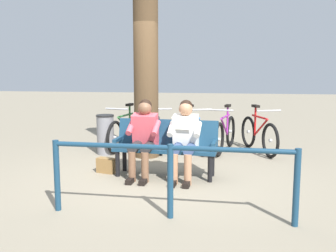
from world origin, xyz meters
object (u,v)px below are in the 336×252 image
at_px(litter_bin, 105,134).
at_px(bicycle_orange, 225,134).
at_px(bicycle_purple, 155,132).
at_px(bicycle_silver, 259,134).
at_px(tree_trunk, 146,52).
at_px(bench, 166,143).
at_px(bicycle_red, 126,132).
at_px(person_reading, 185,136).
at_px(person_companion, 144,134).
at_px(handbag, 106,165).
at_px(bicycle_black, 193,133).

xyz_separation_m(litter_bin, bicycle_orange, (-2.31, -0.62, -0.03)).
bearing_deg(bicycle_purple, bicycle_silver, 68.82).
relative_size(tree_trunk, bicycle_orange, 2.38).
xyz_separation_m(bench, bicycle_red, (1.13, -1.85, -0.15)).
bearing_deg(bicycle_red, bicycle_purple, 106.14).
bearing_deg(litter_bin, bench, 137.16).
relative_size(tree_trunk, litter_bin, 5.07).
bearing_deg(person_reading, litter_bin, -37.55).
bearing_deg(bicycle_orange, bicycle_red, -75.24).
bearing_deg(person_companion, handbag, -7.21).
relative_size(tree_trunk, bicycle_purple, 2.49).
bearing_deg(handbag, tree_trunk, -107.88).
relative_size(handbag, bicycle_black, 0.19).
bearing_deg(bicycle_red, person_reading, 46.08).
xyz_separation_m(bicycle_orange, bicycle_red, (2.03, 0.08, 0.00)).
height_order(bicycle_orange, bicycle_black, same).
relative_size(bench, person_companion, 1.35).
distance_m(bench, bicycle_black, 1.94).
relative_size(bicycle_black, bicycle_purple, 0.98).
distance_m(bench, bicycle_red, 2.17).
relative_size(bench, bicycle_black, 1.05).
distance_m(person_companion, bicycle_black, 2.16).
distance_m(person_reading, bicycle_purple, 2.27).
xyz_separation_m(bicycle_black, bicycle_purple, (0.78, 0.01, 0.00)).
distance_m(bench, bicycle_silver, 2.50).
relative_size(litter_bin, bicycle_orange, 0.47).
distance_m(bench, tree_trunk, 1.99).
bearing_deg(tree_trunk, bicycle_red, -47.74).
distance_m(bench, bicycle_purple, 1.98).
xyz_separation_m(handbag, bicycle_purple, (-0.45, -1.93, 0.24)).
bearing_deg(litter_bin, bicycle_black, -159.88).
bearing_deg(handbag, bicycle_black, -122.24).
bearing_deg(litter_bin, tree_trunk, 174.53).
bearing_deg(bicycle_black, bicycle_silver, 66.40).
relative_size(bicycle_orange, bicycle_red, 0.99).
distance_m(bicycle_purple, bicycle_red, 0.61).
distance_m(handbag, tree_trunk, 2.27).
height_order(handbag, bicycle_black, bicycle_black).
xyz_separation_m(litter_bin, bicycle_black, (-1.66, -0.61, -0.03)).
bearing_deg(person_companion, bench, -152.78).
bearing_deg(handbag, bicycle_silver, -142.24).
xyz_separation_m(person_companion, tree_trunk, (0.25, -1.37, 1.30)).
relative_size(handbag, bicycle_red, 0.18).
distance_m(person_companion, litter_bin, 1.83).
height_order(bench, bicycle_red, bicycle_red).
relative_size(bench, person_reading, 1.35).
relative_size(bicycle_orange, bicycle_black, 1.07).
height_order(bench, tree_trunk, tree_trunk).
xyz_separation_m(bicycle_black, bicycle_red, (1.38, 0.07, 0.00)).
bearing_deg(bicycle_black, litter_bin, -94.73).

